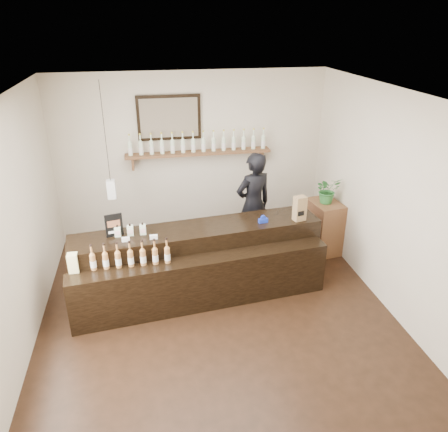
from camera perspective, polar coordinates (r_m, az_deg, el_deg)
name	(u,v)px	position (r m, az deg, el deg)	size (l,w,h in m)	color
ground	(218,315)	(5.85, -0.78, -12.83)	(5.00, 5.00, 0.00)	black
room_shell	(217,194)	(5.00, -0.89, 2.83)	(5.00, 5.00, 5.00)	beige
back_wall_decor	(184,139)	(7.21, -5.31, 10.04)	(2.66, 0.96, 1.69)	brown
counter	(200,264)	(6.05, -3.21, -6.34)	(3.46, 1.27, 1.11)	black
promo_sign	(114,225)	(5.79, -14.18, -1.18)	(0.22, 0.07, 0.31)	black
paper_bag	(300,208)	(6.14, 9.86, 0.98)	(0.19, 0.16, 0.35)	olive
tape_dispenser	(263,220)	(6.06, 5.14, -0.49)	(0.13, 0.06, 0.11)	#162C9E
side_cabinet	(324,227)	(7.30, 12.89, -1.39)	(0.52, 0.65, 0.86)	brown
potted_plant	(328,190)	(7.04, 13.38, 3.31)	(0.38, 0.33, 0.42)	#2D7231
shopkeeper	(253,198)	(6.85, 3.87, 2.32)	(0.70, 0.46, 1.92)	black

